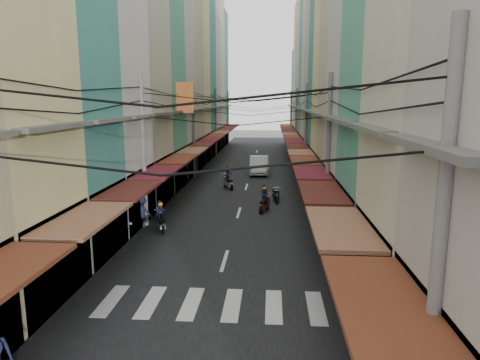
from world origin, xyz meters
The scene contains 15 objects.
ground centered at (0.00, 0.00, 0.00)m, with size 160.00×160.00×0.00m, color slate.
road centered at (0.00, 20.00, 0.01)m, with size 10.00×80.00×0.02m, color black.
sidewalk_left centered at (-6.50, 20.00, 0.03)m, with size 3.00×80.00×0.06m, color gray.
sidewalk_right centered at (6.50, 20.00, 0.03)m, with size 3.00×80.00×0.06m, color gray.
crosswalk centered at (0.00, -6.00, 0.03)m, with size 7.55×2.40×0.01m.
building_row_left centered at (-7.92, 16.56, 9.78)m, with size 7.80×67.67×23.70m.
building_row_right centered at (7.92, 16.45, 9.41)m, with size 7.80×68.98×22.59m.
utility_poles centered at (0.00, 15.01, 6.59)m, with size 10.20×66.13×8.20m.
white_car centered at (0.80, 20.39, 0.00)m, with size 5.77×2.26×2.04m, color silver.
bicycle centered at (5.50, -3.00, 0.00)m, with size 0.56×1.49×1.02m, color black.
moving_scooters centered at (-0.63, 7.84, 0.52)m, with size 6.49×12.82×1.79m.
parked_scooters centered at (4.52, -3.41, 0.47)m, with size 12.95×11.86×1.01m.
pedestrians centered at (-4.19, 0.26, 1.05)m, with size 13.61×22.16×2.24m.
market_umbrella centered at (6.01, -7.58, 2.38)m, with size 2.56×2.56×2.70m.
traffic_sign centered at (5.40, -4.48, 2.19)m, with size 0.10×0.66×2.99m.
Camera 1 is at (1.95, -19.35, 6.81)m, focal length 32.00 mm.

